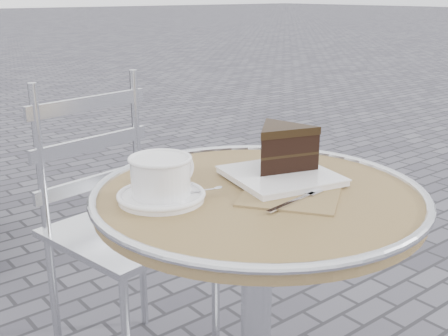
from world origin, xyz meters
TOP-DOWN VIEW (x-y plane):
  - cafe_table at (0.00, 0.00)m, footprint 0.72×0.72m
  - cappuccino_set at (-0.19, 0.09)m, footprint 0.20×0.18m
  - cake_plate_set at (0.11, 0.04)m, footprint 0.34×0.37m
  - bistro_chair at (-0.04, 0.61)m, footprint 0.47×0.47m

SIDE VIEW (x-z plane):
  - bistro_chair at x=-0.04m, z-range 0.11..1.02m
  - cafe_table at x=0.00m, z-range 0.20..0.94m
  - cappuccino_set at x=-0.19m, z-range 0.73..0.82m
  - cake_plate_set at x=0.11m, z-range 0.73..0.85m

